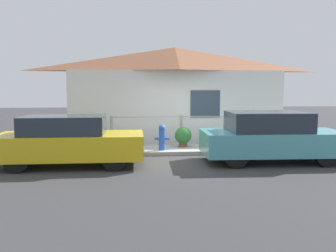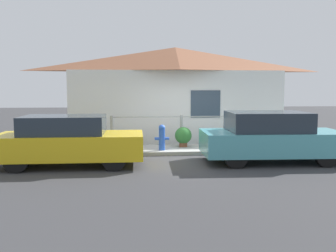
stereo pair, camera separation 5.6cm
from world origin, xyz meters
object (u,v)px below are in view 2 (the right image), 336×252
car_left (69,141)px  potted_plant_near_hydrant (183,136)px  fire_hydrant (162,137)px  potted_plant_by_fence (76,137)px  car_right (271,137)px

car_left → potted_plant_near_hydrant: bearing=33.9°
fire_hydrant → potted_plant_by_fence: (-2.80, 0.69, -0.07)m
potted_plant_by_fence → potted_plant_near_hydrant: bearing=-1.4°
car_left → potted_plant_by_fence: bearing=94.5°
potted_plant_near_hydrant → car_left: bearing=-146.6°
car_left → car_right: bearing=0.6°
car_right → potted_plant_by_fence: car_right is taller
car_right → potted_plant_near_hydrant: car_right is taller
car_right → fire_hydrant: size_ratio=4.91×
fire_hydrant → potted_plant_near_hydrant: (0.77, 0.61, -0.06)m
car_left → potted_plant_by_fence: size_ratio=5.85×
fire_hydrant → car_left: bearing=-148.2°
car_left → potted_plant_by_fence: 2.34m
car_left → potted_plant_near_hydrant: 4.08m
car_left → fire_hydrant: car_left is taller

